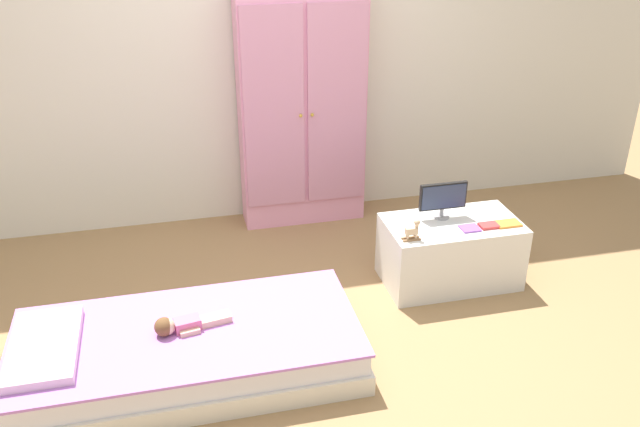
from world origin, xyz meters
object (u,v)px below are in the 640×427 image
tv_stand (450,252)px  bed (189,351)px  rocking_horse_toy (413,230)px  doll (179,325)px  wardrobe (302,108)px  tv_monitor (443,198)px  book_red (489,226)px  book_orange (508,224)px  book_purple (470,228)px

tv_stand → bed: bearing=-163.0°
rocking_horse_toy → doll: bearing=-165.6°
wardrobe → rocking_horse_toy: bearing=-72.5°
doll → wardrobe: 1.94m
bed → rocking_horse_toy: size_ratio=13.55×
tv_monitor → rocking_horse_toy: 0.36m
wardrobe → tv_stand: (0.71, -1.08, -0.64)m
tv_stand → book_red: bearing=-29.4°
doll → tv_monitor: (1.64, 0.58, 0.26)m
rocking_horse_toy → book_orange: size_ratio=0.85×
bed → book_orange: (1.96, 0.40, 0.30)m
doll → book_purple: size_ratio=3.51×
tv_monitor → bed: bearing=-160.0°
doll → book_orange: bearing=11.1°
book_red → wardrobe: bearing=126.9°
book_red → book_orange: (0.13, 0.00, -0.00)m
bed → doll: size_ratio=4.47×
book_orange → tv_stand: bearing=161.4°
tv_stand → doll: bearing=-163.5°
bed → book_red: (1.83, 0.40, 0.30)m
wardrobe → tv_stand: size_ratio=2.06×
rocking_horse_toy → book_orange: bearing=3.9°
doll → book_purple: (1.75, 0.39, 0.13)m
tv_stand → book_purple: 0.24m
bed → book_red: bearing=12.3°
wardrobe → book_red: size_ratio=15.00×
doll → tv_monitor: 1.76m
bed → wardrobe: size_ratio=1.03×
tv_monitor → book_red: tv_monitor is taller
tv_stand → rocking_horse_toy: size_ratio=6.38×
tv_stand → book_red: 0.30m
tv_stand → tv_monitor: size_ratio=2.74×
book_red → tv_stand: bearing=150.6°
doll → wardrobe: wardrobe is taller
book_purple → book_red: 0.12m
book_purple → doll: bearing=-167.3°
rocking_horse_toy → book_red: (0.50, 0.04, -0.05)m
rocking_horse_toy → book_purple: 0.39m
book_purple → book_orange: bearing=0.0°
tv_stand → rocking_horse_toy: bearing=-155.1°
tv_stand → book_purple: (0.06, -0.10, 0.21)m
doll → tv_monitor: size_ratio=1.30×
bed → doll: (-0.03, 0.01, 0.16)m
doll → book_red: (1.87, 0.39, 0.14)m
book_purple → book_red: bearing=0.0°
bed → doll: bearing=167.0°
tv_monitor → book_orange: (0.35, -0.18, -0.13)m
tv_stand → tv_monitor: 0.35m
doll → book_purple: bearing=12.7°
bed → tv_stand: tv_stand is taller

